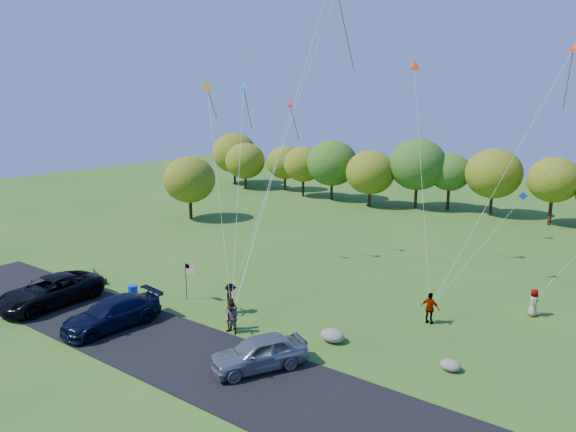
# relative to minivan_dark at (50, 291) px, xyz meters

# --- Properties ---
(ground) EXTENTS (140.00, 140.00, 0.00)m
(ground) POSITION_rel_minivan_dark_xyz_m (11.23, 4.44, -0.96)
(ground) COLOR #305D1A
(ground) RESTS_ON ground
(asphalt_lane) EXTENTS (44.00, 6.00, 0.06)m
(asphalt_lane) POSITION_rel_minivan_dark_xyz_m (11.23, 0.44, -0.93)
(asphalt_lane) COLOR black
(asphalt_lane) RESTS_ON ground
(treeline) EXTENTS (75.66, 26.99, 8.41)m
(treeline) POSITION_rel_minivan_dark_xyz_m (10.93, 40.39, 3.84)
(treeline) COLOR #352413
(treeline) RESTS_ON ground
(minivan_dark) EXTENTS (2.98, 6.46, 1.79)m
(minivan_dark) POSITION_rel_minivan_dark_xyz_m (0.00, 0.00, 0.00)
(minivan_dark) COLOR black
(minivan_dark) RESTS_ON asphalt_lane
(minivan_navy) EXTENTS (3.05, 5.95, 1.65)m
(minivan_navy) POSITION_rel_minivan_dark_xyz_m (6.04, 0.18, -0.07)
(minivan_navy) COLOR black
(minivan_navy) RESTS_ON asphalt_lane
(minivan_silver) EXTENTS (4.02, 5.07, 1.62)m
(minivan_silver) POSITION_rel_minivan_dark_xyz_m (15.71, 1.47, -0.09)
(minivan_silver) COLOR #91959A
(minivan_silver) RESTS_ON asphalt_lane
(flyer_a) EXTENTS (0.77, 0.82, 1.88)m
(flyer_a) POSITION_rel_minivan_dark_xyz_m (11.70, 4.01, -0.02)
(flyer_a) COLOR #4C4C59
(flyer_a) RESTS_ON ground
(flyer_b) EXTENTS (0.92, 0.73, 1.85)m
(flyer_b) POSITION_rel_minivan_dark_xyz_m (12.06, 3.64, -0.03)
(flyer_b) COLOR #4C4C59
(flyer_b) RESTS_ON ground
(flyer_c) EXTENTS (1.35, 1.33, 1.87)m
(flyer_c) POSITION_rel_minivan_dark_xyz_m (10.07, 5.75, -0.02)
(flyer_c) COLOR #4C4C59
(flyer_c) RESTS_ON ground
(flyer_d) EXTENTS (1.11, 0.49, 1.88)m
(flyer_d) POSITION_rel_minivan_dark_xyz_m (20.50, 11.34, -0.02)
(flyer_d) COLOR #4C4C59
(flyer_d) RESTS_ON ground
(flyer_e) EXTENTS (0.91, 0.99, 1.70)m
(flyer_e) POSITION_rel_minivan_dark_xyz_m (25.15, 16.03, -0.11)
(flyer_e) COLOR #4C4C59
(flyer_e) RESTS_ON ground
(park_bench) EXTENTS (1.54, 0.81, 0.88)m
(park_bench) POSITION_rel_minivan_dark_xyz_m (-1.37, 4.26, -0.48)
(park_bench) COLOR #163C15
(park_bench) RESTS_ON ground
(trash_barrel) EXTENTS (0.61, 0.61, 0.92)m
(trash_barrel) POSITION_rel_minivan_dark_xyz_m (3.31, 3.74, -0.50)
(trash_barrel) COLOR #0D37C8
(trash_barrel) RESTS_ON ground
(flag_assembly) EXTENTS (0.92, 0.59, 2.48)m
(flag_assembly) POSITION_rel_minivan_dark_xyz_m (6.52, 5.71, 0.90)
(flag_assembly) COLOR black
(flag_assembly) RESTS_ON ground
(boulder_near) EXTENTS (1.35, 1.06, 0.68)m
(boulder_near) POSITION_rel_minivan_dark_xyz_m (17.09, 6.07, -0.62)
(boulder_near) COLOR gray
(boulder_near) RESTS_ON ground
(boulder_far) EXTENTS (0.99, 0.82, 0.51)m
(boulder_far) POSITION_rel_minivan_dark_xyz_m (23.27, 6.75, -0.70)
(boulder_far) COLOR slate
(boulder_far) RESTS_ON ground
(kites_aloft) EXTENTS (28.30, 10.26, 20.34)m
(kites_aloft) POSITION_rel_minivan_dark_xyz_m (11.80, 17.42, 16.38)
(kites_aloft) COLOR red
(kites_aloft) RESTS_ON ground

